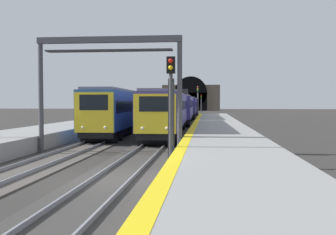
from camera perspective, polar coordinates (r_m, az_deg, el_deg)
name	(u,v)px	position (r m, az deg, el deg)	size (l,w,h in m)	color
ground_plane	(115,180)	(15.18, -7.74, -9.01)	(320.00, 320.00, 0.00)	#302D2B
platform_right	(234,170)	(14.72, 9.55, -7.48)	(112.00, 4.70, 0.95)	gray
platform_right_edge_strip	(177,156)	(14.65, 1.31, -5.59)	(112.00, 0.50, 0.01)	yellow
track_main_line	(115,179)	(15.17, -7.74, -8.86)	(160.00, 3.01, 0.21)	#383533
track_adjacent_line	(5,177)	(16.72, -22.61, -7.97)	(160.00, 3.07, 0.21)	#4C4742
train_main_approaching	(186,107)	(63.56, 2.57, 1.56)	(77.96, 3.20, 4.75)	navy
train_adjacent_platform	(142,108)	(47.65, -3.77, 1.43)	(42.63, 3.37, 4.91)	#264C99
railway_signal_near	(171,103)	(17.54, 0.43, 2.15)	(0.39, 0.38, 4.98)	#38383D
railway_signal_mid	(198,99)	(67.17, 4.34, 2.64)	(0.39, 0.38, 5.73)	#4C4C54
railway_signal_far	(201,102)	(106.58, 4.84, 2.28)	(0.39, 0.38, 5.05)	#4C4C54
overhead_signal_gantry	(109,65)	(23.11, -8.57, 7.52)	(0.70, 8.48, 6.73)	#3F3F47
tunnel_portal	(191,98)	(136.82, 3.34, 2.87)	(2.88, 19.99, 11.85)	#51473D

